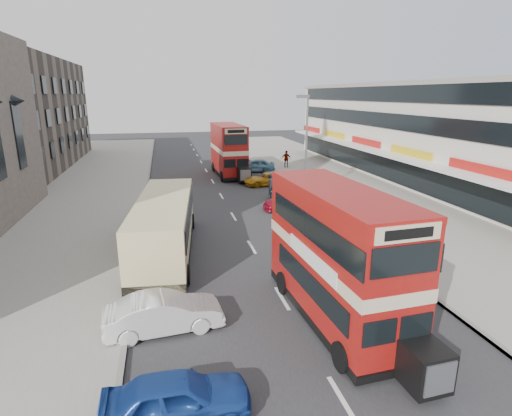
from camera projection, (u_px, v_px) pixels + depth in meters
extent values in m
plane|color=#28282B|center=(297.00, 324.00, 15.01)|extent=(160.00, 160.00, 0.00)
cube|color=#28282B|center=(221.00, 196.00, 33.78)|extent=(12.00, 90.00, 0.01)
cube|color=gray|center=(354.00, 188.00, 36.31)|extent=(12.00, 90.00, 0.15)
cube|color=gray|center=(66.00, 203.00, 31.21)|extent=(12.00, 90.00, 0.15)
cube|color=gray|center=(146.00, 199.00, 32.47)|extent=(0.20, 90.00, 0.16)
cube|color=gray|center=(291.00, 191.00, 35.06)|extent=(0.20, 90.00, 0.16)
cube|color=beige|center=(426.00, 134.00, 38.69)|extent=(8.00, 46.00, 9.00)
cube|color=black|center=(384.00, 166.00, 38.61)|extent=(0.10, 44.00, 2.40)
cube|color=gray|center=(431.00, 84.00, 37.44)|extent=(8.20, 46.20, 0.40)
cube|color=white|center=(377.00, 151.00, 38.05)|extent=(1.80, 44.00, 0.20)
cylinder|color=slate|center=(306.00, 149.00, 32.22)|extent=(0.16, 0.16, 8.00)
cube|color=slate|center=(303.00, 96.00, 31.05)|extent=(1.00, 0.20, 0.25)
cube|color=black|center=(333.00, 310.00, 15.36)|extent=(2.87, 7.77, 0.33)
cube|color=maroon|center=(335.00, 282.00, 15.05)|extent=(2.85, 7.76, 2.10)
cube|color=beige|center=(336.00, 252.00, 14.72)|extent=(2.89, 7.81, 0.43)
cube|color=maroon|center=(338.00, 222.00, 14.41)|extent=(2.85, 7.76, 2.00)
cube|color=maroon|center=(340.00, 192.00, 14.12)|extent=(2.87, 7.79, 0.24)
cube|color=black|center=(425.00, 367.00, 11.32)|extent=(1.21, 1.21, 1.24)
cube|color=black|center=(229.00, 172.00, 42.43)|extent=(2.72, 8.00, 0.35)
cube|color=maroon|center=(229.00, 160.00, 42.11)|extent=(2.70, 8.00, 2.18)
cube|color=beige|center=(228.00, 148.00, 41.77)|extent=(2.74, 8.04, 0.45)
cube|color=maroon|center=(228.00, 137.00, 41.45)|extent=(2.70, 8.00, 2.08)
cube|color=maroon|center=(228.00, 126.00, 41.15)|extent=(2.72, 8.02, 0.25)
cube|color=black|center=(244.00, 174.00, 38.18)|extent=(1.22, 1.22, 1.29)
cube|color=black|center=(166.00, 245.00, 21.64)|extent=(3.65, 10.60, 0.42)
cube|color=beige|center=(165.00, 224.00, 21.32)|extent=(3.63, 10.60, 2.70)
imported|color=navy|center=(177.00, 398.00, 10.46)|extent=(3.86, 1.59, 1.31)
imported|color=white|center=(164.00, 313.00, 14.43)|extent=(4.27, 1.83, 1.37)
imported|color=maroon|center=(293.00, 201.00, 29.66)|extent=(4.44, 2.00, 1.26)
imported|color=orange|center=(266.00, 179.00, 37.63)|extent=(4.31, 2.39, 1.14)
imported|color=teal|center=(255.00, 165.00, 43.97)|extent=(4.36, 2.15, 1.43)
imported|color=gray|center=(354.00, 201.00, 28.28)|extent=(0.75, 0.65, 1.70)
imported|color=gray|center=(286.00, 159.00, 45.95)|extent=(1.18, 0.66, 1.90)
imported|color=gray|center=(272.00, 195.00, 32.55)|extent=(0.68, 1.56, 0.80)
imported|color=black|center=(272.00, 184.00, 32.32)|extent=(0.69, 0.49, 1.78)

